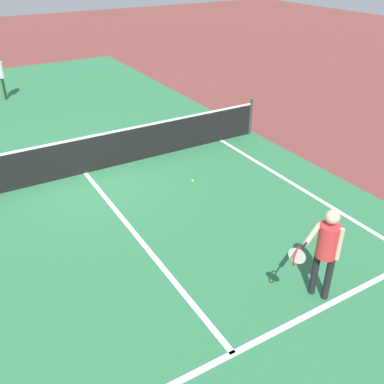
% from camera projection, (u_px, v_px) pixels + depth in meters
% --- Properties ---
extents(ground_plane, '(60.00, 60.00, 0.00)m').
position_uv_depth(ground_plane, '(85.00, 173.00, 10.80)').
color(ground_plane, brown).
extents(court_surface_inbounds, '(10.62, 24.40, 0.00)m').
position_uv_depth(court_surface_inbounds, '(85.00, 173.00, 10.80)').
color(court_surface_inbounds, '#2D7247').
rests_on(court_surface_inbounds, ground_plane).
extents(line_service_near, '(8.22, 0.10, 0.01)m').
position_uv_depth(line_service_near, '(233.00, 353.00, 6.02)').
color(line_service_near, white).
rests_on(line_service_near, ground_plane).
extents(line_center_service, '(0.10, 6.40, 0.01)m').
position_uv_depth(line_center_service, '(138.00, 238.00, 8.41)').
color(line_center_service, white).
rests_on(line_center_service, ground_plane).
extents(net, '(10.37, 0.09, 1.07)m').
position_uv_depth(net, '(83.00, 155.00, 10.56)').
color(net, '#33383D').
rests_on(net, ground_plane).
extents(player_near, '(1.17, 0.54, 1.63)m').
position_uv_depth(player_near, '(326.00, 246.00, 6.52)').
color(player_near, black).
rests_on(player_near, ground_plane).
extents(tennis_ball_near_net, '(0.07, 0.07, 0.07)m').
position_uv_depth(tennis_ball_near_net, '(193.00, 181.00, 10.38)').
color(tennis_ball_near_net, '#CCE033').
rests_on(tennis_ball_near_net, ground_plane).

